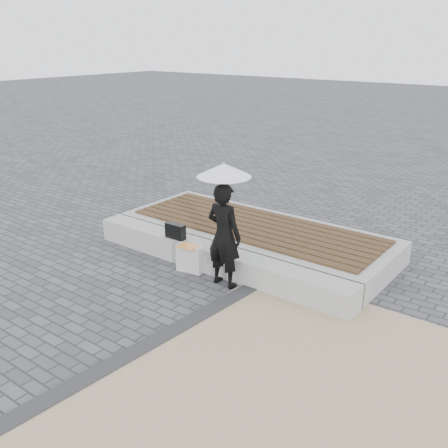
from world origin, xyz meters
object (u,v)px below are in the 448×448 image
(handbag, at_px, (175,231))
(seating_ledge, at_px, (214,258))
(parasol, at_px, (224,170))
(woman, at_px, (224,235))
(canvas_tote, at_px, (190,258))

(handbag, bearing_deg, seating_ledge, 5.95)
(seating_ledge, distance_m, parasol, 1.72)
(seating_ledge, distance_m, handbag, 0.84)
(parasol, bearing_deg, seating_ledge, 143.66)
(parasol, bearing_deg, woman, -90.00)
(seating_ledge, relative_size, canvas_tote, 11.05)
(seating_ledge, xyz_separation_m, parasol, (0.46, -0.34, 1.63))
(woman, height_order, canvas_tote, woman)
(handbag, distance_m, canvas_tote, 0.61)
(handbag, xyz_separation_m, canvas_tote, (0.49, -0.20, -0.30))
(seating_ledge, height_order, canvas_tote, canvas_tote)
(woman, relative_size, handbag, 4.43)
(parasol, distance_m, canvas_tote, 1.76)
(woman, height_order, handbag, woman)
(woman, relative_size, parasol, 1.60)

